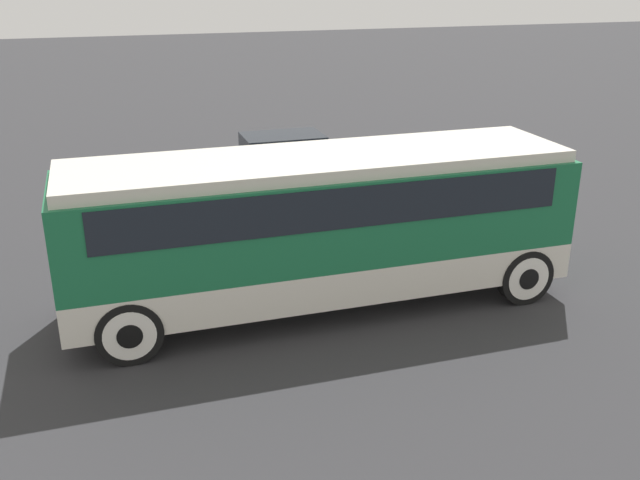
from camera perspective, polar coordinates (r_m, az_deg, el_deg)
ground_plane at (r=14.34m, az=0.00°, el=-5.15°), size 120.00×120.00×0.00m
tour_bus at (r=13.65m, az=0.38°, el=1.91°), size 9.69×2.62×3.07m
parked_car_near at (r=22.54m, az=-2.65°, el=6.66°), size 4.75×1.90×1.43m
parked_car_mid at (r=19.17m, az=-4.92°, el=3.93°), size 4.19×1.81×1.41m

